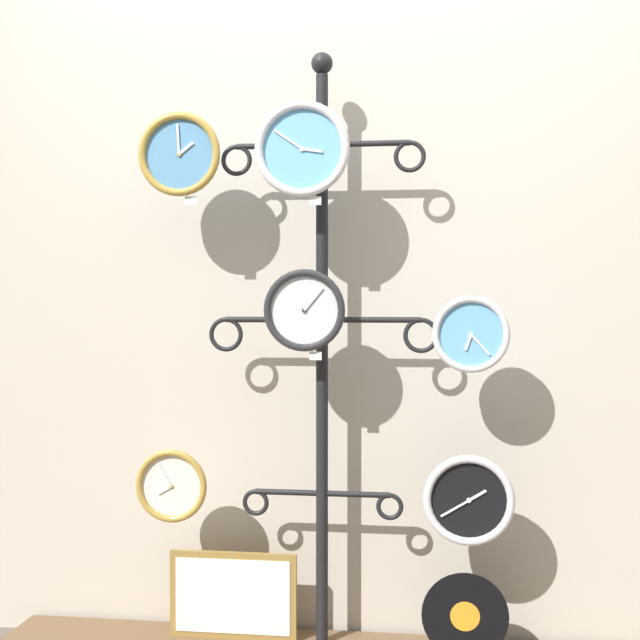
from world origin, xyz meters
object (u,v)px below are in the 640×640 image
at_px(clock_bottom_right, 469,500).
at_px(clock_middle_center, 304,310).
at_px(clock_top_center, 302,149).
at_px(clock_bottom_left, 172,486).
at_px(vinyl_record, 465,616).
at_px(picture_frame, 233,596).
at_px(display_stand, 322,442).
at_px(clock_middle_right, 471,334).
at_px(clock_top_left, 180,154).

bearing_deg(clock_bottom_right, clock_middle_center, -177.65).
bearing_deg(clock_top_center, clock_bottom_left, 177.20).
bearing_deg(vinyl_record, picture_frame, 174.94).
bearing_deg(vinyl_record, display_stand, 170.83).
bearing_deg(clock_middle_center, clock_bottom_right, 2.35).
bearing_deg(picture_frame, clock_middle_right, -6.14).
height_order(clock_top_center, clock_bottom_left, clock_top_center).
xyz_separation_m(display_stand, clock_top_left, (-0.47, -0.08, 0.97)).
height_order(display_stand, clock_top_left, display_stand).
xyz_separation_m(clock_top_left, clock_bottom_left, (-0.03, -0.01, -1.12)).
bearing_deg(vinyl_record, clock_top_left, -179.71).
bearing_deg(clock_bottom_left, clock_middle_right, -0.27).
relative_size(clock_bottom_left, clock_bottom_right, 0.84).
distance_m(clock_top_center, picture_frame, 1.54).
xyz_separation_m(clock_middle_center, picture_frame, (-0.27, 0.10, -0.99)).
xyz_separation_m(clock_top_center, clock_bottom_right, (0.54, 0.03, -1.14)).
distance_m(clock_top_left, clock_bottom_right, 1.49).
relative_size(clock_top_center, clock_bottom_right, 1.07).
height_order(clock_middle_center, clock_middle_right, clock_middle_center).
height_order(clock_top_center, vinyl_record, clock_top_center).
relative_size(clock_top_left, clock_top_center, 0.90).
relative_size(clock_top_left, clock_bottom_right, 0.96).
height_order(clock_middle_right, clock_bottom_right, clock_middle_right).
xyz_separation_m(display_stand, picture_frame, (-0.31, -0.01, -0.54)).
bearing_deg(clock_bottom_right, clock_top_center, -176.99).
xyz_separation_m(clock_top_left, clock_middle_right, (0.97, -0.01, -0.60)).
height_order(vinyl_record, picture_frame, picture_frame).
bearing_deg(clock_middle_right, clock_bottom_right, 114.09).
bearing_deg(display_stand, vinyl_record, -9.17).
bearing_deg(clock_top_center, clock_middle_right, 1.83).
height_order(clock_top_center, picture_frame, clock_top_center).
bearing_deg(clock_bottom_right, vinyl_record, 151.29).
bearing_deg(vinyl_record, clock_bottom_left, -179.29).
height_order(clock_top_left, clock_middle_center, clock_top_left).
bearing_deg(picture_frame, clock_bottom_right, -5.40).
bearing_deg(clock_top_left, clock_middle_right, -0.71).
height_order(clock_middle_center, clock_bottom_right, clock_middle_center).
xyz_separation_m(clock_middle_center, clock_middle_right, (0.54, 0.01, -0.08)).
bearing_deg(picture_frame, clock_top_center, -21.86).
relative_size(clock_top_center, clock_bottom_left, 1.27).
height_order(clock_top_center, clock_bottom_right, clock_top_center).
bearing_deg(clock_bottom_right, clock_top_left, 179.94).
height_order(clock_top_center, clock_middle_right, clock_top_center).
height_order(clock_middle_right, vinyl_record, clock_middle_right).
height_order(clock_middle_center, vinyl_record, clock_middle_center).
bearing_deg(clock_middle_right, display_stand, 169.23).
distance_m(clock_top_left, vinyl_record, 1.79).
distance_m(clock_middle_center, clock_bottom_right, 0.81).
relative_size(clock_top_left, vinyl_record, 1.00).
height_order(clock_top_center, clock_middle_center, clock_top_center).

